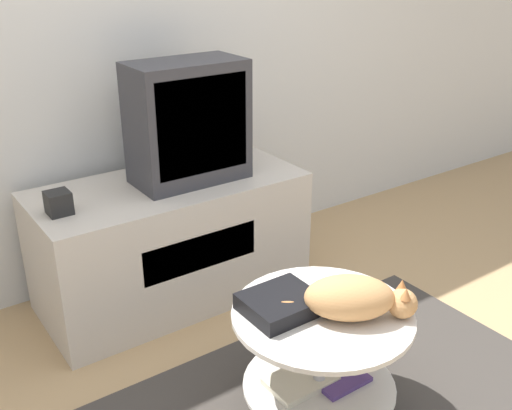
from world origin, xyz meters
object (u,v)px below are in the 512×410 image
at_px(tv, 188,122).
at_px(cat, 353,299).
at_px(speaker, 58,203).
at_px(dvd_box, 281,304).

distance_m(tv, cat, 1.17).
distance_m(speaker, cat, 1.26).
height_order(tv, dvd_box, tv).
relative_size(tv, cat, 1.25).
distance_m(tv, dvd_box, 1.05).
relative_size(dvd_box, cat, 0.56).
bearing_deg(speaker, cat, -60.86).
distance_m(tv, speaker, 0.67).
bearing_deg(dvd_box, tv, 78.40).
height_order(tv, speaker, tv).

